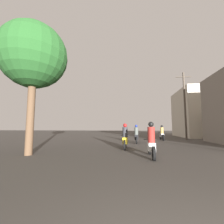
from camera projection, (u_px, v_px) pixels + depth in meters
The scene contains 7 objects.
motorcycle_white at pixel (151, 143), 6.77m from camera, with size 0.60×2.02×1.59m.
motorcycle_yellow at pixel (125, 138), 9.48m from camera, with size 0.60×1.93×1.58m.
motorcycle_black at pixel (136, 135), 12.89m from camera, with size 0.60×2.02×1.57m.
motorcycle_silver at pixel (162, 134), 15.69m from camera, with size 0.60×2.09×1.56m.
building_right_far at pixel (200, 113), 20.99m from camera, with size 5.66×7.53×6.55m.
utility_pole_far at pixel (185, 104), 16.26m from camera, with size 1.60×0.20×7.40m.
street_tree at pixel (34, 57), 7.73m from camera, with size 3.36×3.36×6.71m.
Camera 1 is at (-0.87, -0.60, 1.34)m, focal length 24.00 mm.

